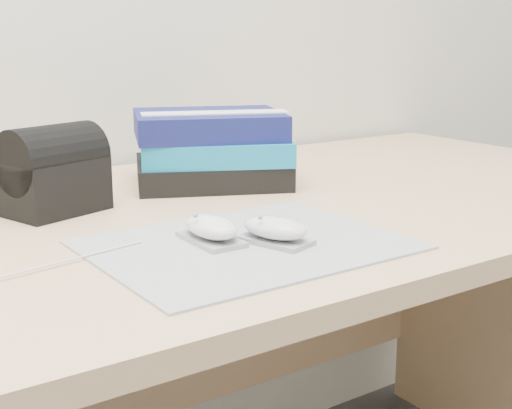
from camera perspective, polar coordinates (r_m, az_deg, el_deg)
desk at (r=1.23m, az=-2.97°, el=-10.02°), size 1.60×0.80×0.73m
mousepad at (r=0.89m, az=-0.75°, el=-3.23°), size 0.38×0.29×0.00m
mouse_rear at (r=0.89m, az=-3.62°, el=-1.94°), size 0.05×0.10×0.04m
mouse_front at (r=0.88m, az=1.52°, el=-2.05°), size 0.08×0.10×0.04m
usb_cable at (r=0.84m, az=-15.17°, el=-4.43°), size 0.21×0.04×0.00m
book_stack at (r=1.24m, az=-3.58°, el=4.50°), size 0.32×0.29×0.13m
pouch at (r=1.07m, az=-15.87°, el=2.64°), size 0.16×0.13×0.13m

